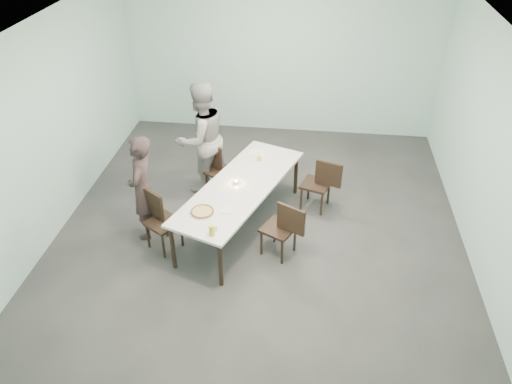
# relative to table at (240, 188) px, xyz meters

# --- Properties ---
(ground) EXTENTS (7.00, 7.00, 0.00)m
(ground) POSITION_rel_table_xyz_m (0.30, -0.14, -0.69)
(ground) COLOR #333335
(ground) RESTS_ON ground
(room_shell) EXTENTS (6.02, 7.02, 3.01)m
(room_shell) POSITION_rel_table_xyz_m (0.30, -0.14, 1.33)
(room_shell) COLOR #ACD9D5
(room_shell) RESTS_ON ground
(table) EXTENTS (1.74, 2.75, 0.75)m
(table) POSITION_rel_table_xyz_m (0.00, 0.00, 0.00)
(table) COLOR white
(table) RESTS_ON ground
(chair_near_left) EXTENTS (0.63, 0.58, 0.87)m
(chair_near_left) POSITION_rel_table_xyz_m (-1.07, -0.56, -0.19)
(chair_near_left) COLOR black
(chair_near_left) RESTS_ON ground
(chair_far_left) EXTENTS (0.65, 0.57, 0.87)m
(chair_far_left) POSITION_rel_table_xyz_m (-0.52, 0.89, -0.19)
(chair_far_left) COLOR black
(chair_far_left) RESTS_ON ground
(chair_near_right) EXTENTS (0.65, 0.57, 0.87)m
(chair_near_right) POSITION_rel_table_xyz_m (0.68, -0.57, -0.19)
(chair_near_right) COLOR black
(chair_near_right) RESTS_ON ground
(chair_far_right) EXTENTS (0.65, 0.53, 0.87)m
(chair_far_right) POSITION_rel_table_xyz_m (1.17, 0.63, -0.19)
(chair_far_right) COLOR black
(chair_far_right) RESTS_ON ground
(diner_near) EXTENTS (0.41, 0.60, 1.61)m
(diner_near) POSITION_rel_table_xyz_m (-1.35, -0.33, 0.11)
(diner_near) COLOR black
(diner_near) RESTS_ON ground
(diner_far) EXTENTS (1.14, 1.15, 1.87)m
(diner_far) POSITION_rel_table_xyz_m (-0.78, 1.01, 0.24)
(diner_far) COLOR gray
(diner_far) RESTS_ON ground
(pizza) EXTENTS (0.34, 0.34, 0.04)m
(pizza) POSITION_rel_table_xyz_m (-0.40, -0.73, 0.08)
(pizza) COLOR white
(pizza) RESTS_ON table
(side_plate) EXTENTS (0.18, 0.18, 0.01)m
(side_plate) POSITION_rel_table_xyz_m (-0.09, -0.63, 0.06)
(side_plate) COLOR white
(side_plate) RESTS_ON table
(beer_glass) EXTENTS (0.08, 0.08, 0.15)m
(beer_glass) POSITION_rel_table_xyz_m (-0.18, -1.17, 0.13)
(beer_glass) COLOR gold
(beer_glass) RESTS_ON table
(water_tumbler) EXTENTS (0.08, 0.08, 0.09)m
(water_tumbler) POSITION_rel_table_xyz_m (-0.17, -1.08, 0.10)
(water_tumbler) COLOR silver
(water_tumbler) RESTS_ON table
(tealight) EXTENTS (0.06, 0.06, 0.05)m
(tealight) POSITION_rel_table_xyz_m (-0.06, 0.04, 0.08)
(tealight) COLOR silver
(tealight) RESTS_ON table
(amber_tumbler) EXTENTS (0.07, 0.07, 0.08)m
(amber_tumbler) POSITION_rel_table_xyz_m (0.19, 0.74, 0.10)
(amber_tumbler) COLOR gold
(amber_tumbler) RESTS_ON table
(menu) EXTENTS (0.36, 0.31, 0.01)m
(menu) POSITION_rel_table_xyz_m (0.15, 0.95, 0.06)
(menu) COLOR silver
(menu) RESTS_ON table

